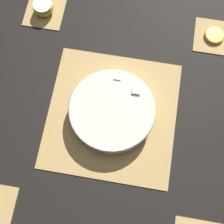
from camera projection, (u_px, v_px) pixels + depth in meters
name	position (u px, v px, depth m)	size (l,w,h in m)	color
ground_plane	(112.00, 115.00, 1.01)	(6.00, 6.00, 0.00)	black
bamboo_mat_center	(112.00, 114.00, 1.01)	(0.42, 0.41, 0.01)	tan
coaster_mat_near_left	(45.00, 12.00, 1.12)	(0.14, 0.14, 0.01)	tan
coaster_mat_far_left	(214.00, 36.00, 1.09)	(0.14, 0.14, 0.01)	tan
fruit_salad_bowl	(112.00, 111.00, 0.97)	(0.27, 0.27, 0.07)	silver
apple_half	(43.00, 7.00, 1.10)	(0.07, 0.07, 0.04)	gold
orange_slice_whole	(215.00, 35.00, 1.09)	(0.07, 0.07, 0.01)	orange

